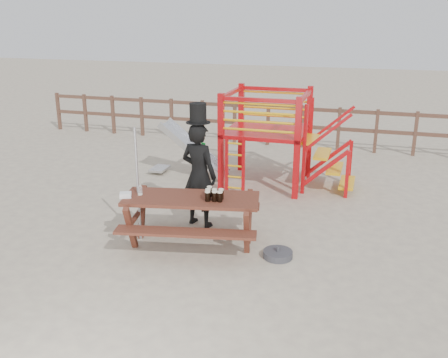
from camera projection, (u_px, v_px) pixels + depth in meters
ground at (205, 250)px, 8.06m from camera, size 60.00×60.00×0.00m
back_fence at (285, 121)px, 14.18m from camera, size 15.09×0.09×1.20m
playground_fort at (263, 136)px, 10.94m from camera, size 4.71×1.84×2.10m
picnic_table at (192, 215)px, 8.09m from camera, size 2.41×1.88×0.84m
man_with_hat at (199, 172)px, 8.74m from camera, size 0.77×0.60×2.21m
metal_pole at (138, 185)px, 8.15m from camera, size 0.04×0.04×1.93m
parasol_base at (278, 254)px, 7.80m from camera, size 0.46×0.46×0.20m
paper_bag at (126, 195)px, 7.97m from camera, size 0.22×0.20×0.08m
stout_pints at (214, 195)px, 7.85m from camera, size 0.31×0.30×0.17m
empty_glasses at (140, 191)px, 8.07m from camera, size 0.08×0.08×0.15m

